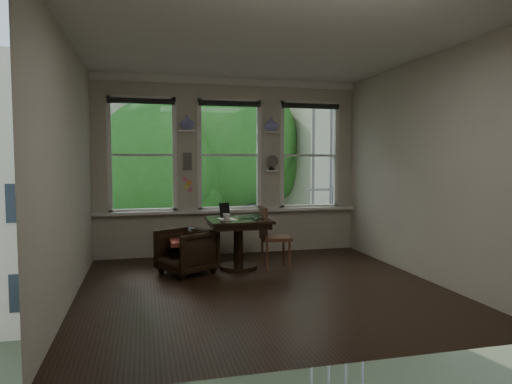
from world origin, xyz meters
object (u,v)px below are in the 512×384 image
object	(u,v)px
armchair_left	(186,251)
side_chair_right	(276,237)
mug	(226,217)
table	(238,244)
laptop	(251,218)

from	to	relation	value
armchair_left	side_chair_right	distance (m)	1.34
mug	table	bearing A→B (deg)	40.70
armchair_left	laptop	size ratio (longest dim) A/B	2.19
table	armchair_left	world-z (taller)	table
laptop	mug	world-z (taller)	mug
side_chair_right	mug	size ratio (longest dim) A/B	8.30
table	laptop	distance (m)	0.43
armchair_left	mug	size ratio (longest dim) A/B	6.28
side_chair_right	mug	bearing A→B (deg)	100.27
armchair_left	side_chair_right	world-z (taller)	side_chair_right
armchair_left	laptop	xyz separation A→B (m)	(0.97, 0.08, 0.45)
table	mug	distance (m)	0.51
table	armchair_left	bearing A→B (deg)	-172.37
side_chair_right	mug	xyz separation A→B (m)	(-0.76, -0.10, 0.34)
laptop	armchair_left	bearing A→B (deg)	-171.05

